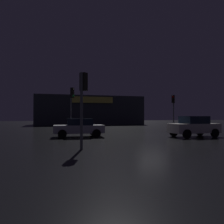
{
  "coord_description": "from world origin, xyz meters",
  "views": [
    {
      "loc": [
        -8.16,
        -16.77,
        1.63
      ],
      "look_at": [
        -1.61,
        6.81,
        2.08
      ],
      "focal_mm": 35.19,
      "sensor_mm": 36.0,
      "label": 1
    }
  ],
  "objects_px": {
    "traffic_signal_main": "(72,100)",
    "traffic_signal_cross_right": "(173,104)",
    "traffic_signal_opposite": "(83,94)",
    "car_near": "(79,127)",
    "car_far": "(194,126)",
    "store_building": "(89,111)"
  },
  "relations": [
    {
      "from": "store_building",
      "to": "car_near",
      "type": "relative_size",
      "value": 5.19
    },
    {
      "from": "traffic_signal_opposite",
      "to": "car_near",
      "type": "bearing_deg",
      "value": 84.73
    },
    {
      "from": "traffic_signal_opposite",
      "to": "store_building",
      "type": "bearing_deg",
      "value": 80.0
    },
    {
      "from": "traffic_signal_opposite",
      "to": "traffic_signal_cross_right",
      "type": "height_order",
      "value": "traffic_signal_cross_right"
    },
    {
      "from": "traffic_signal_main",
      "to": "car_far",
      "type": "bearing_deg",
      "value": -41.99
    },
    {
      "from": "car_far",
      "to": "store_building",
      "type": "bearing_deg",
      "value": 97.26
    },
    {
      "from": "traffic_signal_cross_right",
      "to": "car_far",
      "type": "bearing_deg",
      "value": -110.33
    },
    {
      "from": "traffic_signal_opposite",
      "to": "traffic_signal_cross_right",
      "type": "relative_size",
      "value": 0.93
    },
    {
      "from": "traffic_signal_opposite",
      "to": "car_near",
      "type": "xyz_separation_m",
      "value": [
        0.59,
        6.4,
        -1.97
      ]
    },
    {
      "from": "traffic_signal_main",
      "to": "traffic_signal_cross_right",
      "type": "distance_m",
      "value": 11.6
    },
    {
      "from": "traffic_signal_main",
      "to": "car_near",
      "type": "xyz_separation_m",
      "value": [
        0.06,
        -5.57,
        -2.54
      ]
    },
    {
      "from": "traffic_signal_cross_right",
      "to": "traffic_signal_opposite",
      "type": "bearing_deg",
      "value": -135.81
    },
    {
      "from": "traffic_signal_opposite",
      "to": "car_far",
      "type": "xyz_separation_m",
      "value": [
        9.28,
        4.1,
        -1.89
      ]
    },
    {
      "from": "store_building",
      "to": "traffic_signal_opposite",
      "type": "xyz_separation_m",
      "value": [
        -5.69,
        -32.26,
        0.0
      ]
    },
    {
      "from": "store_building",
      "to": "car_far",
      "type": "distance_m",
      "value": 28.46
    },
    {
      "from": "traffic_signal_opposite",
      "to": "car_near",
      "type": "relative_size",
      "value": 0.97
    },
    {
      "from": "traffic_signal_main",
      "to": "car_near",
      "type": "height_order",
      "value": "traffic_signal_main"
    },
    {
      "from": "store_building",
      "to": "traffic_signal_cross_right",
      "type": "distance_m",
      "value": 21.47
    },
    {
      "from": "traffic_signal_main",
      "to": "traffic_signal_opposite",
      "type": "xyz_separation_m",
      "value": [
        -0.53,
        -11.97,
        -0.57
      ]
    },
    {
      "from": "traffic_signal_opposite",
      "to": "car_far",
      "type": "relative_size",
      "value": 0.97
    },
    {
      "from": "store_building",
      "to": "traffic_signal_opposite",
      "type": "height_order",
      "value": "store_building"
    },
    {
      "from": "traffic_signal_main",
      "to": "traffic_signal_cross_right",
      "type": "xyz_separation_m",
      "value": [
        11.6,
        -0.19,
        -0.31
      ]
    }
  ]
}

